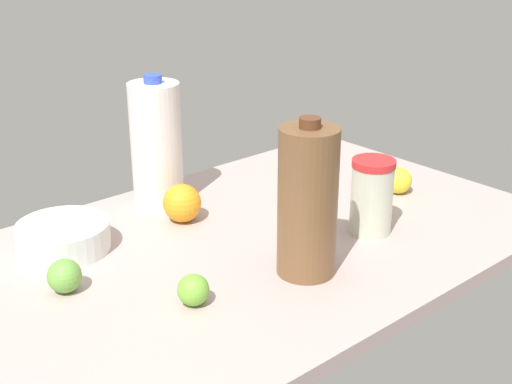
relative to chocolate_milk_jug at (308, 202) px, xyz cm
name	(u,v)px	position (x,y,z in cm)	size (l,w,h in cm)	color
countertop	(256,244)	(-2.41, -16.51, -15.35)	(120.00, 76.00, 3.00)	#B39C97
chocolate_milk_jug	(308,202)	(0.00, 0.00, 0.00)	(10.71, 10.71, 29.26)	brown
tumbler_cup	(372,196)	(-21.99, -3.42, -6.02)	(8.78, 8.78, 15.58)	beige
milk_jug	(156,144)	(1.79, -44.70, -0.07)	(11.19, 11.19, 29.12)	white
mixing_bowl	(63,237)	(28.98, -37.31, -11.09)	(17.99, 17.99, 5.51)	silver
orange_near_front	(182,203)	(3.76, -33.03, -9.78)	(8.13, 8.13, 8.13)	orange
lime_far_back	(193,290)	(22.28, -4.35, -11.11)	(5.47, 5.47, 5.47)	#6EB538
lemon_loose	(398,180)	(-42.97, -12.68, -10.77)	(6.16, 6.16, 6.16)	yellow
lime_by_jug	(64,276)	(36.42, -22.49, -10.84)	(6.01, 6.01, 6.01)	#68A942
lime_beside_bowl	(302,146)	(-44.56, -46.06, -11.13)	(5.43, 5.43, 5.43)	#64B93E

